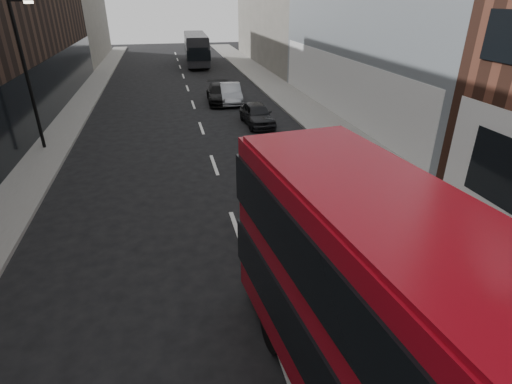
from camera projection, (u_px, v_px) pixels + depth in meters
sidewalk_right at (295, 101)px, 29.93m from camera, size 3.00×80.00×0.15m
sidewalk_left at (75, 113)px, 26.86m from camera, size 2.00×80.00×0.15m
building_left_far at (73, 3)px, 46.97m from camera, size 5.00×20.00×13.00m
street_lamp at (27, 66)px, 18.88m from camera, size 1.06×0.22×7.00m
red_bus at (447, 384)px, 5.35m from camera, size 3.80×11.23×4.46m
grey_bus at (196, 48)px, 45.76m from camera, size 2.86×10.53×3.37m
car_a at (257, 114)px, 24.49m from camera, size 1.73×4.00×1.34m
car_b at (230, 93)px, 29.60m from camera, size 1.77×4.32×1.39m
car_c at (220, 94)px, 29.67m from camera, size 2.12×4.66×1.32m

